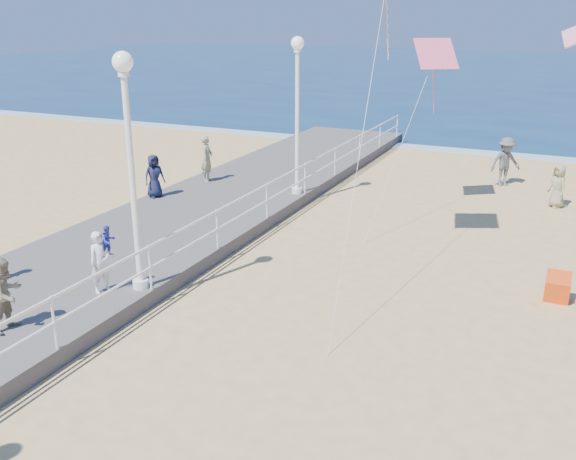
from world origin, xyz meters
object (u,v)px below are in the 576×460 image
at_px(woman_holding_toddler, 101,262).
at_px(beach_walker_a, 505,162).
at_px(spectator_6, 207,158).
at_px(toddler_held, 108,241).
at_px(spectator_4, 154,176).
at_px(lamp_post_mid, 130,149).
at_px(spectator_1, 7,294).
at_px(beach_walker_c, 558,186).
at_px(box_kite, 557,290).
at_px(lamp_post_far, 297,100).

distance_m(woman_holding_toddler, beach_walker_a, 16.76).
relative_size(spectator_6, beach_walker_a, 0.92).
xyz_separation_m(toddler_held, spectator_4, (-3.75, 6.89, -0.46)).
bearing_deg(lamp_post_mid, woman_holding_toddler, -141.08).
bearing_deg(woman_holding_toddler, toddler_held, -25.88).
xyz_separation_m(spectator_1, beach_walker_c, (9.52, 15.14, -0.41)).
distance_m(spectator_6, beach_walker_c, 12.57).
height_order(toddler_held, spectator_1, toddler_held).
bearing_deg(spectator_6, toddler_held, -173.82).
xyz_separation_m(toddler_held, spectator_1, (-0.63, -2.36, -0.45)).
relative_size(spectator_6, beach_walker_c, 1.16).
bearing_deg(spectator_4, spectator_1, -132.46).
bearing_deg(box_kite, lamp_post_mid, -155.55).
xyz_separation_m(toddler_held, beach_walker_c, (8.88, 12.78, -0.85)).
bearing_deg(toddler_held, lamp_post_far, 16.04).
relative_size(lamp_post_mid, box_kite, 8.87).
bearing_deg(lamp_post_mid, spectator_1, -112.59).
bearing_deg(beach_walker_c, beach_walker_a, -177.79).
height_order(spectator_1, box_kite, spectator_1).
xyz_separation_m(spectator_1, spectator_4, (-3.11, 9.25, -0.02)).
bearing_deg(box_kite, lamp_post_far, 150.44).
height_order(lamp_post_mid, spectator_1, lamp_post_mid).
relative_size(spectator_1, beach_walker_a, 0.80).
bearing_deg(box_kite, beach_walker_c, 92.31).
bearing_deg(beach_walker_a, lamp_post_far, -175.56).
bearing_deg(beach_walker_a, spectator_1, -150.70).
xyz_separation_m(lamp_post_mid, spectator_4, (-4.25, 6.51, -2.52)).
distance_m(spectator_4, beach_walker_a, 13.39).
relative_size(woman_holding_toddler, box_kite, 2.41).
bearing_deg(spectator_4, woman_holding_toddler, -124.00).
height_order(toddler_held, box_kite, toddler_held).
distance_m(lamp_post_far, beach_walker_c, 9.50).
relative_size(spectator_1, spectator_6, 0.87).
height_order(woman_holding_toddler, spectator_6, spectator_6).
bearing_deg(toddler_held, box_kite, -44.97).
xyz_separation_m(lamp_post_far, spectator_1, (-1.14, -11.74, -2.50)).
bearing_deg(box_kite, spectator_1, -146.09).
height_order(spectator_1, spectator_6, spectator_6).
bearing_deg(lamp_post_mid, spectator_4, 123.12).
xyz_separation_m(lamp_post_mid, beach_walker_a, (6.35, 14.70, -2.71)).
relative_size(woman_holding_toddler, spectator_6, 0.83).
bearing_deg(spectator_6, spectator_1, 179.75).
xyz_separation_m(lamp_post_mid, spectator_6, (-3.74, 9.14, -2.39)).
bearing_deg(woman_holding_toddler, spectator_1, -173.25).
bearing_deg(lamp_post_mid, beach_walker_c, 55.97).
distance_m(lamp_post_mid, toddler_held, 2.15).
distance_m(toddler_held, spectator_4, 7.86).
distance_m(woman_holding_toddler, spectator_1, 2.26).
distance_m(lamp_post_far, spectator_1, 12.05).
distance_m(lamp_post_mid, beach_walker_a, 16.24).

